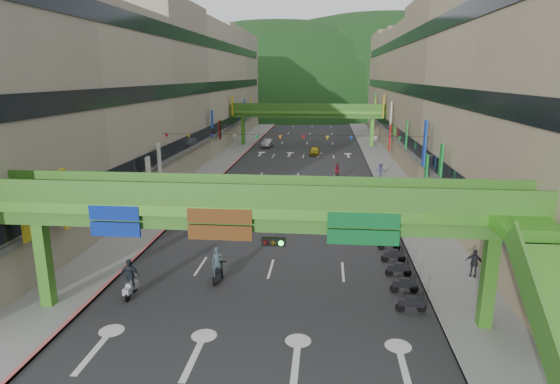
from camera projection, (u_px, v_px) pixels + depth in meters
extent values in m
cube|color=#28282B|center=(302.00, 161.00, 66.02)|extent=(18.00, 140.00, 0.02)
cube|color=gray|center=(225.00, 159.00, 67.04)|extent=(4.00, 140.00, 0.15)
cube|color=gray|center=(381.00, 162.00, 64.97)|extent=(4.00, 140.00, 0.15)
cube|color=#CC5959|center=(238.00, 160.00, 66.86)|extent=(0.20, 140.00, 0.18)
cube|color=gray|center=(367.00, 162.00, 65.15)|extent=(0.20, 140.00, 0.18)
cube|color=#9E937F|center=(167.00, 92.00, 65.50)|extent=(12.00, 95.00, 19.00)
cube|color=black|center=(211.00, 130.00, 66.22)|extent=(0.08, 90.25, 1.40)
cube|color=black|center=(210.00, 87.00, 64.76)|extent=(0.08, 90.25, 1.40)
cube|color=black|center=(208.00, 42.00, 63.30)|extent=(0.08, 90.25, 1.40)
cube|color=gray|center=(446.00, 93.00, 61.92)|extent=(12.00, 95.00, 19.00)
cube|color=black|center=(397.00, 133.00, 63.78)|extent=(0.08, 90.25, 1.40)
cube|color=black|center=(400.00, 88.00, 62.32)|extent=(0.08, 90.25, 1.40)
cube|color=black|center=(403.00, 40.00, 60.86)|extent=(0.08, 90.25, 1.40)
cube|color=#4C9E2D|center=(255.00, 207.00, 22.15)|extent=(28.00, 2.20, 0.50)
cube|color=#387223|center=(256.00, 219.00, 22.30)|extent=(28.00, 1.76, 0.70)
cube|color=#4C9E2D|center=(44.00, 264.00, 24.00)|extent=(0.60, 0.60, 4.80)
cube|color=#4C9E2D|center=(488.00, 282.00, 21.93)|extent=(0.60, 0.60, 4.80)
cube|color=#387223|center=(252.00, 196.00, 20.95)|extent=(28.00, 0.12, 1.10)
cube|color=#387223|center=(258.00, 186.00, 22.96)|extent=(28.00, 0.12, 1.10)
cube|color=navy|center=(115.00, 222.00, 21.87)|extent=(2.40, 0.12, 1.50)
cube|color=#593314|center=(220.00, 225.00, 21.39)|extent=(3.00, 0.12, 1.50)
cube|color=#0C5926|center=(363.00, 230.00, 20.78)|extent=(3.20, 0.12, 1.50)
cube|color=black|center=(274.00, 242.00, 21.17)|extent=(1.10, 0.28, 0.35)
cube|color=#4C9E2D|center=(307.00, 112.00, 79.11)|extent=(28.00, 2.20, 0.50)
cube|color=#387223|center=(307.00, 116.00, 79.25)|extent=(28.00, 1.76, 0.70)
cube|color=#4C9E2D|center=(243.00, 131.00, 80.96)|extent=(0.60, 0.60, 4.80)
cube|color=#4C9E2D|center=(372.00, 133.00, 78.89)|extent=(0.60, 0.60, 4.80)
cube|color=#387223|center=(307.00, 108.00, 77.91)|extent=(28.00, 0.12, 1.10)
cube|color=#387223|center=(307.00, 107.00, 79.92)|extent=(28.00, 0.12, 1.10)
ellipsoid|color=#1C4419|center=(277.00, 108.00, 173.63)|extent=(168.00, 140.00, 112.00)
ellipsoid|color=#1C4419|center=(380.00, 105.00, 189.17)|extent=(208.00, 176.00, 128.00)
cylinder|color=black|center=(292.00, 135.00, 45.21)|extent=(26.00, 0.03, 0.03)
cone|color=red|center=(167.00, 136.00, 46.45)|extent=(0.36, 0.36, 0.40)
cone|color=gold|center=(189.00, 136.00, 46.23)|extent=(0.36, 0.36, 0.40)
cone|color=#193FB2|center=(212.00, 137.00, 46.02)|extent=(0.36, 0.36, 0.40)
cone|color=silver|center=(234.00, 137.00, 45.81)|extent=(0.36, 0.36, 0.40)
cone|color=#198C33|center=(257.00, 137.00, 45.59)|extent=(0.36, 0.36, 0.40)
cone|color=orange|center=(280.00, 137.00, 45.38)|extent=(0.36, 0.36, 0.40)
cone|color=red|center=(304.00, 138.00, 45.16)|extent=(0.36, 0.36, 0.40)
cone|color=gold|center=(327.00, 138.00, 44.95)|extent=(0.36, 0.36, 0.40)
cone|color=#193FB2|center=(351.00, 138.00, 44.74)|extent=(0.36, 0.36, 0.40)
cone|color=silver|center=(375.00, 139.00, 44.52)|extent=(0.36, 0.36, 0.40)
cone|color=#198C33|center=(399.00, 139.00, 44.31)|extent=(0.36, 0.36, 0.40)
cone|color=orange|center=(424.00, 139.00, 44.09)|extent=(0.36, 0.36, 0.40)
cube|color=black|center=(218.00, 273.00, 27.44)|extent=(0.65, 1.35, 0.35)
cube|color=black|center=(218.00, 269.00, 27.37)|extent=(0.42, 0.61, 0.18)
cube|color=black|center=(222.00, 262.00, 27.82)|extent=(0.55, 0.19, 0.06)
cylinder|color=black|center=(222.00, 274.00, 28.01)|extent=(0.21, 0.51, 0.50)
cylinder|color=black|center=(214.00, 281.00, 27.00)|extent=(0.21, 0.51, 0.50)
imported|color=#364A51|center=(217.00, 262.00, 27.27)|extent=(0.73, 0.57, 1.78)
cube|color=black|center=(337.00, 177.00, 53.33)|extent=(0.57, 1.34, 0.35)
cube|color=black|center=(337.00, 175.00, 53.27)|extent=(0.39, 0.59, 0.18)
cube|color=black|center=(336.00, 172.00, 53.74)|extent=(0.55, 0.15, 0.06)
cylinder|color=black|center=(336.00, 178.00, 53.94)|extent=(0.18, 0.51, 0.50)
cylinder|color=black|center=(338.00, 180.00, 52.87)|extent=(0.18, 0.51, 0.50)
imported|color=maroon|center=(337.00, 171.00, 53.17)|extent=(0.95, 0.80, 1.75)
cube|color=#9A9AA3|center=(131.00, 288.00, 25.53)|extent=(0.43, 1.32, 0.35)
cube|color=#9A9AA3|center=(130.00, 284.00, 25.47)|extent=(0.33, 0.57, 0.18)
cube|color=#9A9AA3|center=(133.00, 275.00, 25.94)|extent=(0.55, 0.09, 0.06)
cylinder|color=black|center=(135.00, 288.00, 26.13)|extent=(0.13, 0.51, 0.50)
cylinder|color=black|center=(128.00, 297.00, 25.07)|extent=(0.13, 0.51, 0.50)
imported|color=#222830|center=(130.00, 275.00, 25.35)|extent=(1.12, 0.52, 1.87)
cube|color=maroon|center=(257.00, 204.00, 42.11)|extent=(0.53, 1.34, 0.35)
cube|color=maroon|center=(257.00, 201.00, 42.05)|extent=(0.37, 0.59, 0.18)
cube|color=maroon|center=(257.00, 197.00, 42.52)|extent=(0.55, 0.14, 0.06)
cylinder|color=black|center=(257.00, 205.00, 42.72)|extent=(0.17, 0.51, 0.50)
cylinder|color=black|center=(257.00, 209.00, 41.65)|extent=(0.17, 0.51, 0.50)
imported|color=#41434A|center=(257.00, 198.00, 41.98)|extent=(0.80, 0.58, 1.51)
cube|color=black|center=(411.00, 302.00, 23.89)|extent=(1.33, 0.47, 0.35)
cube|color=black|center=(412.00, 298.00, 23.83)|extent=(0.58, 0.35, 0.18)
cube|color=black|center=(423.00, 293.00, 23.76)|extent=(0.11, 0.55, 0.06)
cylinder|color=black|center=(422.00, 308.00, 23.96)|extent=(0.51, 0.15, 0.50)
cylinder|color=black|center=(400.00, 308.00, 23.96)|extent=(0.51, 0.15, 0.50)
cube|color=black|center=(404.00, 284.00, 26.01)|extent=(1.33, 0.47, 0.35)
cube|color=black|center=(405.00, 280.00, 25.95)|extent=(0.58, 0.35, 0.18)
cube|color=black|center=(415.00, 275.00, 25.89)|extent=(0.11, 0.55, 0.06)
cylinder|color=black|center=(414.00, 289.00, 26.08)|extent=(0.51, 0.15, 0.50)
cylinder|color=black|center=(394.00, 289.00, 26.08)|extent=(0.51, 0.15, 0.50)
cube|color=black|center=(399.00, 268.00, 28.13)|extent=(1.33, 0.47, 0.35)
cube|color=black|center=(399.00, 264.00, 28.07)|extent=(0.58, 0.35, 0.18)
cube|color=black|center=(408.00, 260.00, 28.01)|extent=(0.11, 0.55, 0.06)
cylinder|color=black|center=(407.00, 273.00, 28.21)|extent=(0.51, 0.15, 0.50)
cylinder|color=black|center=(389.00, 273.00, 28.21)|extent=(0.51, 0.15, 0.50)
cube|color=black|center=(394.00, 254.00, 30.26)|extent=(1.33, 0.47, 0.35)
cube|color=black|center=(394.00, 251.00, 30.20)|extent=(0.58, 0.35, 0.18)
cube|color=black|center=(402.00, 247.00, 30.14)|extent=(0.11, 0.55, 0.06)
cylinder|color=black|center=(402.00, 259.00, 30.33)|extent=(0.51, 0.15, 0.50)
cylinder|color=black|center=(385.00, 259.00, 30.33)|extent=(0.51, 0.15, 0.50)
cube|color=black|center=(389.00, 243.00, 32.38)|extent=(1.33, 0.47, 0.35)
cube|color=black|center=(389.00, 239.00, 32.32)|extent=(0.58, 0.35, 0.18)
cube|color=black|center=(398.00, 236.00, 32.26)|extent=(0.11, 0.55, 0.06)
cylinder|color=black|center=(397.00, 247.00, 32.45)|extent=(0.51, 0.15, 0.50)
cylinder|color=black|center=(381.00, 247.00, 32.46)|extent=(0.51, 0.15, 0.50)
cube|color=black|center=(385.00, 232.00, 34.51)|extent=(1.33, 0.47, 0.35)
cube|color=black|center=(386.00, 229.00, 34.44)|extent=(0.58, 0.35, 0.18)
cube|color=black|center=(393.00, 226.00, 34.38)|extent=(0.11, 0.55, 0.06)
cylinder|color=black|center=(393.00, 236.00, 34.58)|extent=(0.51, 0.15, 0.50)
cylinder|color=black|center=(378.00, 236.00, 34.58)|extent=(0.51, 0.15, 0.50)
imported|color=#96969C|center=(268.00, 143.00, 78.85)|extent=(1.87, 4.23, 1.35)
imported|color=gold|center=(315.00, 151.00, 71.25)|extent=(1.63, 3.68, 1.23)
imported|color=#B32945|center=(433.00, 213.00, 38.38)|extent=(0.85, 0.71, 1.59)
imported|color=black|center=(474.00, 265.00, 27.83)|extent=(1.06, 0.81, 1.68)
imported|color=#2E3154|center=(380.00, 171.00, 55.25)|extent=(0.80, 0.57, 1.60)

